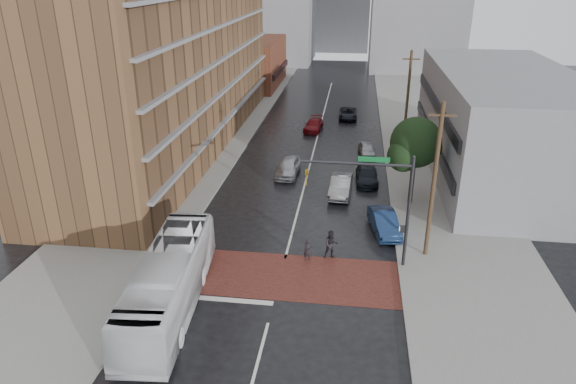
% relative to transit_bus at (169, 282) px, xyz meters
% --- Properties ---
extents(ground, '(160.00, 160.00, 0.00)m').
position_rel_transit_bus_xyz_m(ground, '(5.40, 3.33, -1.63)').
color(ground, black).
rests_on(ground, ground).
extents(crosswalk, '(14.00, 5.00, 0.02)m').
position_rel_transit_bus_xyz_m(crosswalk, '(5.40, 3.83, -1.62)').
color(crosswalk, brown).
rests_on(crosswalk, ground).
extents(sidewalk_west, '(9.00, 90.00, 0.15)m').
position_rel_transit_bus_xyz_m(sidewalk_west, '(-6.10, 28.33, -1.55)').
color(sidewalk_west, gray).
rests_on(sidewalk_west, ground).
extents(sidewalk_east, '(9.00, 90.00, 0.15)m').
position_rel_transit_bus_xyz_m(sidewalk_east, '(16.90, 28.33, -1.55)').
color(sidewalk_east, gray).
rests_on(sidewalk_east, ground).
extents(apartment_block, '(10.00, 44.00, 28.00)m').
position_rel_transit_bus_xyz_m(apartment_block, '(-8.60, 27.33, 12.37)').
color(apartment_block, brown).
rests_on(apartment_block, ground).
extents(storefront_west, '(8.00, 16.00, 7.00)m').
position_rel_transit_bus_xyz_m(storefront_west, '(-6.60, 57.33, 1.87)').
color(storefront_west, brown).
rests_on(storefront_west, ground).
extents(building_east, '(11.00, 26.00, 9.00)m').
position_rel_transit_bus_xyz_m(building_east, '(21.90, 23.33, 2.87)').
color(building_east, gray).
rests_on(building_east, ground).
extents(street_tree, '(4.20, 4.10, 6.90)m').
position_rel_transit_bus_xyz_m(street_tree, '(13.92, 15.36, 3.10)').
color(street_tree, '#332319').
rests_on(street_tree, ground).
extents(signal_mast, '(6.50, 0.30, 7.20)m').
position_rel_transit_bus_xyz_m(signal_mast, '(11.25, 5.83, 3.10)').
color(signal_mast, '#2D2D33').
rests_on(signal_mast, ground).
extents(utility_pole_near, '(1.60, 0.26, 10.00)m').
position_rel_transit_bus_xyz_m(utility_pole_near, '(14.20, 7.33, 3.51)').
color(utility_pole_near, '#473321').
rests_on(utility_pole_near, ground).
extents(utility_pole_far, '(1.60, 0.26, 10.00)m').
position_rel_transit_bus_xyz_m(utility_pole_far, '(14.20, 27.33, 3.51)').
color(utility_pole_far, '#473321').
rests_on(utility_pole_far, ground).
extents(transit_bus, '(3.70, 11.88, 3.26)m').
position_rel_transit_bus_xyz_m(transit_bus, '(0.00, 0.00, 0.00)').
color(transit_bus, silver).
rests_on(transit_bus, ground).
extents(pedestrian_a, '(0.59, 0.45, 1.46)m').
position_rel_transit_bus_xyz_m(pedestrian_a, '(6.83, 5.78, -0.90)').
color(pedestrian_a, black).
rests_on(pedestrian_a, ground).
extents(pedestrian_b, '(1.05, 0.89, 1.89)m').
position_rel_transit_bus_xyz_m(pedestrian_b, '(8.26, 6.33, -0.68)').
color(pedestrian_b, black).
rests_on(pedestrian_b, ground).
extents(car_travel_a, '(2.09, 4.68, 1.56)m').
position_rel_transit_bus_xyz_m(car_travel_a, '(3.69, 20.06, -0.85)').
color(car_travel_a, '#A6A9AE').
rests_on(car_travel_a, ground).
extents(car_travel_b, '(1.87, 4.68, 1.51)m').
position_rel_transit_bus_xyz_m(car_travel_b, '(8.48, 16.44, -0.87)').
color(car_travel_b, '#9D9FA4').
rests_on(car_travel_b, ground).
extents(car_travel_c, '(2.19, 4.54, 1.28)m').
position_rel_transit_bus_xyz_m(car_travel_c, '(4.77, 34.10, -0.99)').
color(car_travel_c, maroon).
rests_on(car_travel_c, ground).
extents(suv_travel, '(2.17, 4.68, 1.30)m').
position_rel_transit_bus_xyz_m(suv_travel, '(8.53, 39.71, -0.98)').
color(suv_travel, black).
rests_on(suv_travel, ground).
extents(car_parked_near, '(2.38, 4.68, 1.47)m').
position_rel_transit_bus_xyz_m(car_parked_near, '(11.70, 10.30, -0.89)').
color(car_parked_near, navy).
rests_on(car_parked_near, ground).
extents(car_parked_mid, '(2.02, 4.57, 1.30)m').
position_rel_transit_bus_xyz_m(car_parked_mid, '(10.60, 19.33, -0.98)').
color(car_parked_mid, black).
rests_on(car_parked_mid, ground).
extents(car_parked_far, '(1.91, 3.78, 1.24)m').
position_rel_transit_bus_xyz_m(car_parked_far, '(10.66, 26.28, -1.01)').
color(car_parked_far, '#9C9DA3').
rests_on(car_parked_far, ground).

